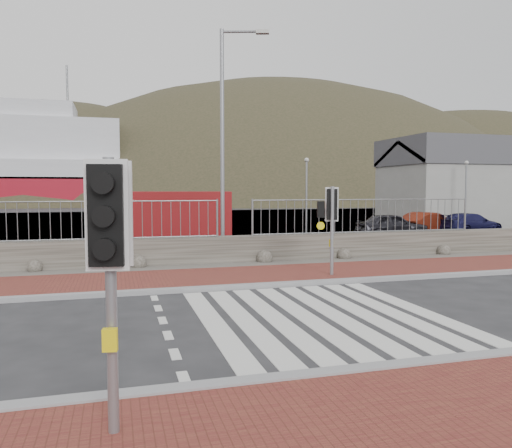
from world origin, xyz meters
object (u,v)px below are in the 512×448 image
object	(u,v)px
car_b	(428,223)
car_a	(392,225)
streetlight	(226,132)
traffic_signal_near	(110,238)
traffic_signal_far	(331,212)
car_c	(470,224)
shipping_container	(176,214)

from	to	relation	value
car_b	car_a	bearing A→B (deg)	86.29
streetlight	car_a	world-z (taller)	streetlight
traffic_signal_near	traffic_signal_far	world-z (taller)	traffic_signal_near
streetlight	car_b	bearing A→B (deg)	44.26
car_b	car_c	size ratio (longest dim) A/B	0.92
car_c	car_a	bearing A→B (deg)	80.86
traffic_signal_near	car_b	size ratio (longest dim) A/B	0.75
car_b	car_c	bearing A→B (deg)	-118.64
car_c	car_b	bearing A→B (deg)	67.53
car_a	car_b	world-z (taller)	car_a
shipping_container	traffic_signal_near	bearing A→B (deg)	-89.93
traffic_signal_near	car_c	world-z (taller)	traffic_signal_near
streetlight	car_b	distance (m)	14.48
traffic_signal_far	streetlight	size ratio (longest dim) A/B	0.32
car_a	shipping_container	bearing A→B (deg)	76.29
shipping_container	car_b	size ratio (longest dim) A/B	1.50
traffic_signal_far	car_b	bearing A→B (deg)	-117.90
traffic_signal_near	car_b	xyz separation A→B (m)	(16.28, 18.21, -1.39)
car_a	car_c	distance (m)	4.93
car_a	streetlight	bearing A→B (deg)	123.69
shipping_container	traffic_signal_far	bearing A→B (deg)	-69.80
traffic_signal_far	car_c	distance (m)	16.29
car_a	traffic_signal_far	bearing A→B (deg)	145.55
traffic_signal_far	streetlight	world-z (taller)	streetlight
streetlight	car_b	xyz separation A→B (m)	(12.48, 6.26, -3.83)
traffic_signal_near	shipping_container	xyz separation A→B (m)	(3.11, 20.95, -0.84)
traffic_signal_far	car_c	size ratio (longest dim) A/B	0.63
streetlight	car_c	world-z (taller)	streetlight
car_b	shipping_container	bearing A→B (deg)	59.78
streetlight	car_b	size ratio (longest dim) A/B	2.11
traffic_signal_near	car_b	bearing A→B (deg)	57.36
traffic_signal_far	shipping_container	distance (m)	13.50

